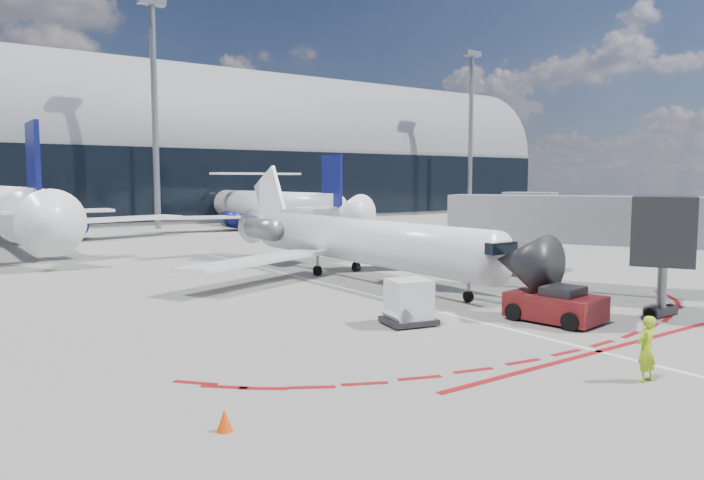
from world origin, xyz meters
TOP-DOWN VIEW (x-y plane):
  - ground at (0.00, 0.00)m, footprint 260.00×260.00m
  - apron_centerline at (0.00, 2.00)m, footprint 0.25×40.00m
  - apron_stop_bar at (0.00, -11.50)m, footprint 14.00×0.25m
  - terminal_building at (0.00, 64.97)m, footprint 150.00×24.15m
  - jet_bridge at (9.79, -3.01)m, footprint 10.03×15.20m
  - light_mast_centre at (5.00, 48.00)m, footprint 0.70×0.70m
  - light_mast_east at (55.00, 48.00)m, footprint 0.70×0.70m
  - regional_jet at (2.51, 6.23)m, footprint 21.10×26.01m
  - pushback_tug at (2.51, -7.93)m, footprint 2.78×5.59m
  - ramp_worker at (-1.65, -14.00)m, footprint 0.68×0.45m
  - uld_container at (-2.57, -5.08)m, footprint 2.15×1.94m
  - safety_cone_left at (-12.52, -10.57)m, footprint 0.36×0.36m
  - bg_airliner_0 at (-11.13, 38.86)m, footprint 36.27×38.41m
  - bg_airliner_1 at (15.54, 40.99)m, footprint 30.77×32.58m

SIDE VIEW (x-z plane):
  - ground at x=0.00m, z-range 0.00..0.00m
  - apron_centerline at x=0.00m, z-range 0.00..0.01m
  - apron_stop_bar at x=0.00m, z-range 0.00..0.01m
  - safety_cone_left at x=-12.52m, z-range 0.00..0.50m
  - pushback_tug at x=2.51m, z-range -0.08..1.34m
  - uld_container at x=-2.57m, z-range -0.01..1.74m
  - ramp_worker at x=-1.65m, z-range 0.00..1.84m
  - regional_jet at x=2.51m, z-range -1.08..5.43m
  - jet_bridge at x=9.79m, z-range 0.56..5.46m
  - bg_airliner_1 at x=15.54m, z-range 0.00..9.95m
  - bg_airliner_0 at x=-11.13m, z-range 0.00..11.74m
  - terminal_building at x=0.00m, z-range -3.48..20.52m
  - light_mast_centre at x=5.00m, z-range 0.00..25.00m
  - light_mast_east at x=55.00m, z-range 0.00..25.00m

